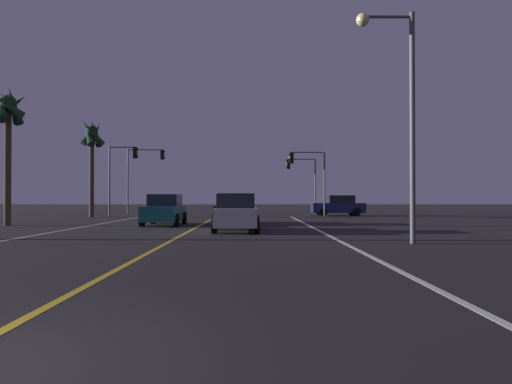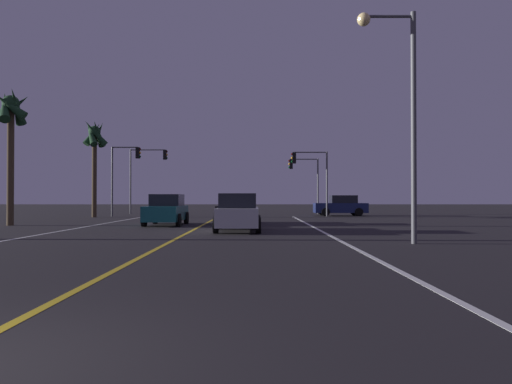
% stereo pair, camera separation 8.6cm
% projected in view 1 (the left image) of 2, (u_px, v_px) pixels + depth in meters
% --- Properties ---
extents(lane_edge_right, '(0.16, 39.31, 0.01)m').
position_uv_depth(lane_edge_right, '(334.00, 238.00, 17.39)').
color(lane_edge_right, silver).
rests_on(lane_edge_right, ground).
extents(lane_edge_left, '(0.16, 39.31, 0.01)m').
position_uv_depth(lane_edge_left, '(17.00, 238.00, 17.30)').
color(lane_edge_left, silver).
rests_on(lane_edge_left, ground).
extents(lane_center_divider, '(0.16, 39.31, 0.01)m').
position_uv_depth(lane_center_divider, '(176.00, 238.00, 17.35)').
color(lane_center_divider, gold).
rests_on(lane_center_divider, ground).
extents(car_crossing_side, '(4.30, 2.02, 1.70)m').
position_uv_depth(car_crossing_side, '(338.00, 206.00, 38.67)').
color(car_crossing_side, black).
rests_on(car_crossing_side, ground).
extents(car_oncoming, '(2.02, 4.30, 1.70)m').
position_uv_depth(car_oncoming, '(165.00, 210.00, 25.67)').
color(car_oncoming, black).
rests_on(car_oncoming, ground).
extents(car_lead_same_lane, '(2.02, 4.30, 1.70)m').
position_uv_depth(car_lead_same_lane, '(237.00, 213.00, 20.97)').
color(car_lead_same_lane, black).
rests_on(car_lead_same_lane, ground).
extents(car_ahead_far, '(2.02, 4.30, 1.70)m').
position_uv_depth(car_ahead_far, '(232.00, 210.00, 26.81)').
color(car_ahead_far, black).
rests_on(car_ahead_far, ground).
extents(traffic_light_near_right, '(2.97, 0.36, 5.22)m').
position_uv_depth(traffic_light_near_right, '(307.00, 168.00, 37.60)').
color(traffic_light_near_right, '#4C4C51').
rests_on(traffic_light_near_right, ground).
extents(traffic_light_near_left, '(2.39, 0.36, 5.62)m').
position_uv_depth(traffic_light_near_left, '(123.00, 165.00, 37.49)').
color(traffic_light_near_left, '#4C4C51').
rests_on(traffic_light_near_left, ground).
extents(traffic_light_far_right, '(2.80, 0.36, 5.11)m').
position_uv_depth(traffic_light_far_right, '(301.00, 173.00, 43.10)').
color(traffic_light_far_right, '#4C4C51').
rests_on(traffic_light_far_right, ground).
extents(traffic_light_far_left, '(3.51, 0.36, 5.97)m').
position_uv_depth(traffic_light_far_left, '(145.00, 166.00, 43.00)').
color(traffic_light_far_left, '#4C4C51').
rests_on(traffic_light_far_left, ground).
extents(street_lamp_right_near, '(1.95, 0.44, 7.66)m').
position_uv_depth(street_lamp_right_near, '(399.00, 96.00, 15.40)').
color(street_lamp_right_near, '#4C4C51').
rests_on(street_lamp_right_near, ground).
extents(palm_tree_left_mid, '(2.02, 2.06, 7.54)m').
position_uv_depth(palm_tree_left_mid, '(8.00, 116.00, 25.28)').
color(palm_tree_left_mid, '#473826').
rests_on(palm_tree_left_mid, ground).
extents(palm_tree_left_far, '(2.17, 2.06, 7.55)m').
position_uv_depth(palm_tree_left_far, '(92.00, 140.00, 35.79)').
color(palm_tree_left_far, '#473826').
rests_on(palm_tree_left_far, ground).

